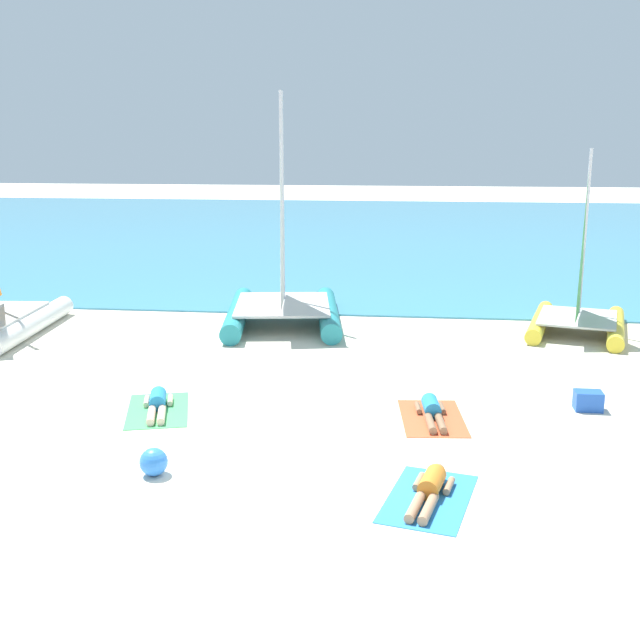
# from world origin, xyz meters

# --- Properties ---
(ground_plane) EXTENTS (120.00, 120.00, 0.00)m
(ground_plane) POSITION_xyz_m (0.00, 10.00, 0.00)
(ground_plane) COLOR beige
(ocean_water) EXTENTS (120.00, 40.00, 0.05)m
(ocean_water) POSITION_xyz_m (0.00, 30.09, 0.03)
(ocean_water) COLOR teal
(ocean_water) RESTS_ON ground
(sailboat_yellow) EXTENTS (3.10, 4.03, 4.67)m
(sailboat_yellow) POSITION_xyz_m (6.19, 8.80, 0.70)
(sailboat_yellow) COLOR yellow
(sailboat_yellow) RESTS_ON ground
(sailboat_teal) EXTENTS (3.61, 5.06, 6.12)m
(sailboat_teal) POSITION_xyz_m (-1.50, 8.92, 0.91)
(sailboat_teal) COLOR teal
(sailboat_teal) RESTS_ON ground
(towel_left) EXTENTS (1.57, 2.12, 0.01)m
(towel_left) POSITION_xyz_m (-2.74, 2.00, 0.01)
(towel_left) COLOR #4CB266
(towel_left) RESTS_ON ground
(sunbather_left) EXTENTS (0.79, 1.55, 0.30)m
(sunbather_left) POSITION_xyz_m (-2.76, 2.07, 0.13)
(sunbather_left) COLOR #268CCC
(sunbather_left) RESTS_ON towel_left
(towel_middle) EXTENTS (1.51, 2.10, 0.01)m
(towel_middle) POSITION_xyz_m (2.16, -1.04, 0.01)
(towel_middle) COLOR #338CD8
(towel_middle) RESTS_ON ground
(sunbather_middle) EXTENTS (0.74, 1.56, 0.30)m
(sunbather_middle) POSITION_xyz_m (2.18, -0.98, 0.13)
(sunbather_middle) COLOR orange
(sunbather_middle) RESTS_ON towel_middle
(towel_right) EXTENTS (1.27, 1.99, 0.01)m
(towel_right) POSITION_xyz_m (2.31, 2.17, 0.01)
(towel_right) COLOR #EA5933
(towel_right) RESTS_ON ground
(sunbather_right) EXTENTS (0.58, 1.57, 0.30)m
(sunbather_right) POSITION_xyz_m (2.30, 2.23, 0.13)
(sunbather_right) COLOR #268CCC
(sunbather_right) RESTS_ON towel_right
(beach_ball) EXTENTS (0.42, 0.42, 0.42)m
(beach_ball) POSITION_xyz_m (-1.91, -0.72, 0.21)
(beach_ball) COLOR #337FE5
(beach_ball) RESTS_ON ground
(cooler_box) EXTENTS (0.50, 0.36, 0.36)m
(cooler_box) POSITION_xyz_m (5.19, 2.94, 0.18)
(cooler_box) COLOR blue
(cooler_box) RESTS_ON ground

